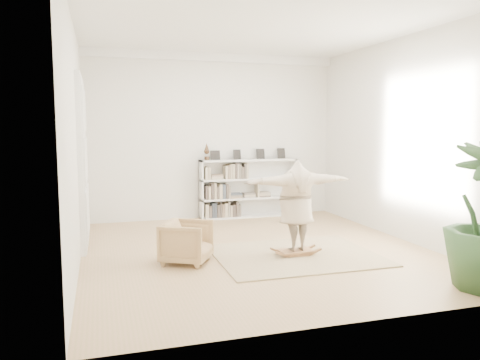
# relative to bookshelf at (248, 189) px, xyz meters

# --- Properties ---
(floor) EXTENTS (6.00, 6.00, 0.00)m
(floor) POSITION_rel_bookshelf_xyz_m (-0.74, -2.82, -0.64)
(floor) COLOR tan
(floor) RESTS_ON ground
(room_shell) EXTENTS (6.00, 6.00, 6.00)m
(room_shell) POSITION_rel_bookshelf_xyz_m (-0.74, 0.12, 2.87)
(room_shell) COLOR silver
(room_shell) RESTS_ON floor
(doors) EXTENTS (0.09, 1.78, 2.92)m
(doors) POSITION_rel_bookshelf_xyz_m (-3.45, -1.52, 0.76)
(doors) COLOR white
(doors) RESTS_ON floor
(bookshelf) EXTENTS (2.20, 0.35, 1.64)m
(bookshelf) POSITION_rel_bookshelf_xyz_m (0.00, 0.00, 0.00)
(bookshelf) COLOR silver
(bookshelf) RESTS_ON floor
(armchair) EXTENTS (0.92, 0.91, 0.62)m
(armchair) POSITION_rel_bookshelf_xyz_m (-1.97, -3.17, -0.32)
(armchair) COLOR tan
(armchair) RESTS_ON floor
(rug) EXTENTS (2.51, 2.01, 0.02)m
(rug) POSITION_rel_bookshelf_xyz_m (-0.26, -3.30, -0.63)
(rug) COLOR tan
(rug) RESTS_ON floor
(rocker_board) EXTENTS (0.52, 0.31, 0.11)m
(rocker_board) POSITION_rel_bookshelf_xyz_m (-0.26, -3.30, -0.57)
(rocker_board) COLOR brown
(rocker_board) RESTS_ON rug
(person) EXTENTS (1.74, 0.48, 1.41)m
(person) POSITION_rel_bookshelf_xyz_m (-0.26, -3.30, 0.20)
(person) COLOR #C5B094
(person) RESTS_ON rocker_board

